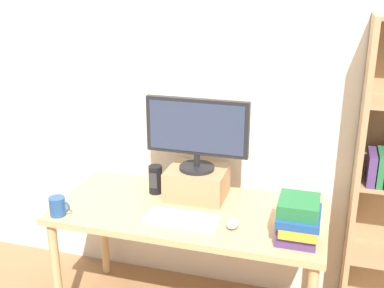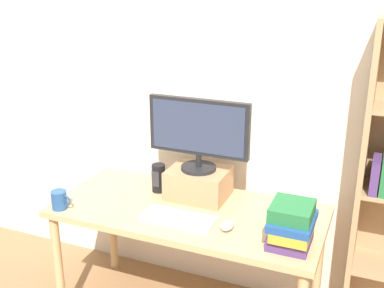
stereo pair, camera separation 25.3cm
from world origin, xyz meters
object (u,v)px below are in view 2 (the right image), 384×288
Objects in this scene: desk at (188,221)px; riser_box at (198,183)px; computer_monitor at (199,131)px; coffee_mug at (60,200)px; computer_mouse at (227,226)px; book_stack at (292,225)px; keyboard at (178,218)px; desk_speaker at (158,178)px.

desk is 4.42× the size of riser_box.
riser_box is at bearing 91.82° from desk.
desk is 2.54× the size of computer_monitor.
riser_box is at bearing 33.71° from coffee_mug.
computer_mouse is 0.91m from coffee_mug.
riser_box is at bearing 152.24° from book_stack.
computer_monitor is (-0.01, 0.16, 0.47)m from desk.
computer_monitor reaches higher than book_stack.
keyboard is (0.01, -0.14, 0.09)m from desk.
computer_mouse is 0.63× the size of desk_speaker.
keyboard is at bearing -87.95° from desk.
desk_speaker reaches higher than keyboard.
book_stack is (0.59, -0.31, 0.02)m from riser_box.
desk_speaker is (-0.25, 0.14, 0.16)m from desk.
book_stack is at bearing -19.26° from desk_speaker.
book_stack is 2.27× the size of coffee_mug.
riser_box is (-0.01, 0.16, 0.16)m from desk.
keyboard is 1.46× the size of book_stack.
keyboard is 0.58m from book_stack.
book_stack is (0.58, -0.15, 0.18)m from desk.
desk is 8.79× the size of desk_speaker.
computer_monitor is 0.72m from book_stack.
coffee_mug is (-0.63, -0.42, -0.03)m from riser_box.
desk_speaker is at bearing 152.44° from computer_mouse.
computer_monitor reaches higher than desk.
computer_mouse is at bearing 3.47° from keyboard.
desk is at bearing 154.23° from computer_mouse.
keyboard is (0.01, -0.30, -0.07)m from riser_box.
book_stack reaches higher than desk_speaker.
riser_box is 0.76m from coffee_mug.
book_stack reaches higher than computer_mouse.
desk_speaker is (-0.51, 0.27, 0.06)m from computer_mouse.
desk_speaker reaches higher than computer_mouse.
desk_speaker is at bearing 150.58° from desk.
keyboard is 3.68× the size of computer_mouse.
desk is at bearing 165.49° from book_stack.
computer_monitor reaches higher than riser_box.
desk_speaker is (0.39, 0.40, 0.03)m from coffee_mug.
computer_mouse is 0.90× the size of coffee_mug.
coffee_mug is (-0.64, -0.12, 0.04)m from keyboard.
desk is at bearing -88.18° from riser_box.
keyboard is at bearing 10.65° from coffee_mug.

